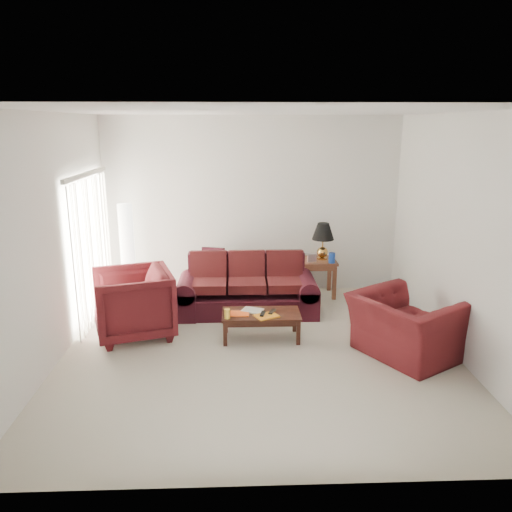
{
  "coord_description": "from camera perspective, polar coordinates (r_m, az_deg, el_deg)",
  "views": [
    {
      "loc": [
        -0.26,
        -5.95,
        2.87
      ],
      "look_at": [
        0.0,
        0.85,
        1.05
      ],
      "focal_mm": 35.0,
      "sensor_mm": 36.0,
      "label": 1
    }
  ],
  "objects": [
    {
      "name": "floor",
      "position": [
        6.6,
        0.29,
        -10.76
      ],
      "size": [
        5.0,
        5.0,
        0.0
      ],
      "primitive_type": "plane",
      "color": "beige",
      "rests_on": "ground"
    },
    {
      "name": "blinds",
      "position": [
        7.77,
        -18.28,
        0.89
      ],
      "size": [
        0.1,
        2.0,
        2.16
      ],
      "primitive_type": "cube",
      "color": "silver",
      "rests_on": "ground"
    },
    {
      "name": "sofa",
      "position": [
        7.71,
        -1.04,
        -3.38
      ],
      "size": [
        2.24,
        1.15,
        0.88
      ],
      "primitive_type": null,
      "rotation": [
        0.0,
        0.0,
        0.1
      ],
      "color": "black",
      "rests_on": "ground"
    },
    {
      "name": "throw_pillow",
      "position": [
        8.35,
        -4.94,
        -0.3
      ],
      "size": [
        0.41,
        0.27,
        0.39
      ],
      "primitive_type": "cube",
      "rotation": [
        -0.21,
        0.0,
        -0.24
      ],
      "color": "black",
      "rests_on": "sofa"
    },
    {
      "name": "end_table",
      "position": [
        8.6,
        7.11,
        -2.43
      ],
      "size": [
        0.62,
        0.62,
        0.63
      ],
      "primitive_type": null,
      "rotation": [
        0.0,
        0.0,
        0.08
      ],
      "color": "#4D291A",
      "rests_on": "ground"
    },
    {
      "name": "table_lamp",
      "position": [
        8.48,
        7.64,
        1.68
      ],
      "size": [
        0.45,
        0.45,
        0.62
      ],
      "primitive_type": null,
      "rotation": [
        0.0,
        0.0,
        -0.23
      ],
      "color": "gold",
      "rests_on": "end_table"
    },
    {
      "name": "clock",
      "position": [
        8.34,
        6.41,
        -0.21
      ],
      "size": [
        0.14,
        0.06,
        0.14
      ],
      "primitive_type": "cube",
      "rotation": [
        0.0,
        0.0,
        0.08
      ],
      "color": "silver",
      "rests_on": "end_table"
    },
    {
      "name": "blue_canister",
      "position": [
        8.32,
        8.66,
        -0.22
      ],
      "size": [
        0.12,
        0.12,
        0.17
      ],
      "primitive_type": "cylinder",
      "rotation": [
        0.0,
        0.0,
        -0.18
      ],
      "color": "#173996",
      "rests_on": "end_table"
    },
    {
      "name": "picture_frame",
      "position": [
        8.63,
        5.82,
        0.33
      ],
      "size": [
        0.14,
        0.16,
        0.05
      ],
      "primitive_type": "cube",
      "rotation": [
        1.36,
        0.0,
        -0.13
      ],
      "color": "silver",
      "rests_on": "end_table"
    },
    {
      "name": "floor_lamp",
      "position": [
        8.38,
        -14.47,
        0.37
      ],
      "size": [
        0.33,
        0.33,
        1.65
      ],
      "primitive_type": null,
      "rotation": [
        0.0,
        0.0,
        0.29
      ],
      "color": "white",
      "rests_on": "ground"
    },
    {
      "name": "armchair_left",
      "position": [
        7.08,
        -13.87,
        -5.28
      ],
      "size": [
        1.29,
        1.27,
        0.94
      ],
      "primitive_type": "imported",
      "rotation": [
        0.0,
        0.0,
        -1.27
      ],
      "color": "#410F12",
      "rests_on": "ground"
    },
    {
      "name": "armchair_right",
      "position": [
        6.6,
        16.72,
        -7.74
      ],
      "size": [
        1.53,
        1.58,
        0.78
      ],
      "primitive_type": "imported",
      "rotation": [
        0.0,
        0.0,
        2.12
      ],
      "color": "#481014",
      "rests_on": "ground"
    },
    {
      "name": "coffee_table",
      "position": [
        6.89,
        0.58,
        -7.96
      ],
      "size": [
        1.16,
        0.77,
        0.37
      ],
      "primitive_type": null,
      "rotation": [
        0.0,
        0.0,
        0.25
      ],
      "color": "black",
      "rests_on": "ground"
    },
    {
      "name": "magazine_red",
      "position": [
        6.77,
        -1.94,
        -6.61
      ],
      "size": [
        0.27,
        0.21,
        0.02
      ],
      "primitive_type": "cube",
      "rotation": [
        0.0,
        0.0,
        -0.05
      ],
      "color": "#D34715",
      "rests_on": "coffee_table"
    },
    {
      "name": "magazine_white",
      "position": [
        6.89,
        -0.42,
        -6.22
      ],
      "size": [
        0.33,
        0.3,
        0.02
      ],
      "primitive_type": "cube",
      "rotation": [
        0.0,
        0.0,
        -0.4
      ],
      "color": "silver",
      "rests_on": "coffee_table"
    },
    {
      "name": "magazine_orange",
      "position": [
        6.69,
        1.21,
        -6.86
      ],
      "size": [
        0.36,
        0.33,
        0.02
      ],
      "primitive_type": "cube",
      "rotation": [
        0.0,
        0.0,
        0.45
      ],
      "color": "orange",
      "rests_on": "coffee_table"
    },
    {
      "name": "remote_a",
      "position": [
        6.71,
        0.76,
        -6.61
      ],
      "size": [
        0.09,
        0.18,
        0.02
      ],
      "primitive_type": "cube",
      "rotation": [
        0.0,
        0.0,
        -0.23
      ],
      "color": "black",
      "rests_on": "coffee_table"
    },
    {
      "name": "remote_b",
      "position": [
        6.79,
        1.86,
        -6.35
      ],
      "size": [
        0.12,
        0.18,
        0.02
      ],
      "primitive_type": "cube",
      "rotation": [
        0.0,
        0.0,
        -0.42
      ],
      "color": "black",
      "rests_on": "coffee_table"
    },
    {
      "name": "yellow_glass",
      "position": [
        6.62,
        -3.31,
        -6.6
      ],
      "size": [
        0.1,
        0.1,
        0.13
      ],
      "primitive_type": "cylinder",
      "rotation": [
        0.0,
        0.0,
        -0.37
      ],
      "color": "gold",
      "rests_on": "coffee_table"
    }
  ]
}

